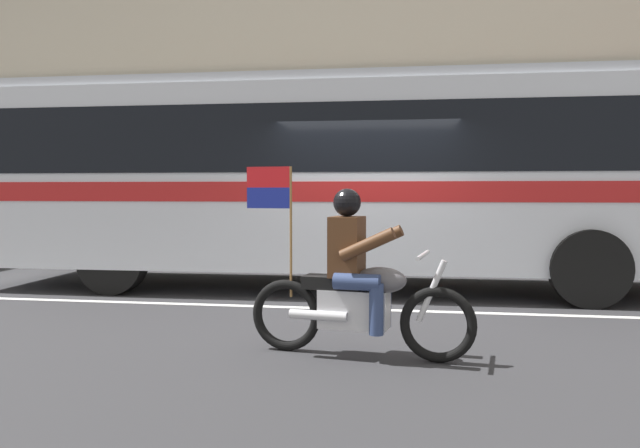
% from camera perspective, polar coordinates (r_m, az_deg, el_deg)
% --- Properties ---
extents(ground_plane, '(60.00, 60.00, 0.00)m').
position_cam_1_polar(ground_plane, '(8.80, 4.30, -7.06)').
color(ground_plane, '#2B2B2D').
extents(sidewalk_curb, '(28.00, 3.80, 0.15)m').
position_cam_1_polar(sidewalk_curb, '(13.83, 6.09, -3.05)').
color(sidewalk_curb, '#B7B2A8').
rests_on(sidewalk_curb, ground_plane).
extents(lane_center_stripe, '(26.60, 0.14, 0.01)m').
position_cam_1_polar(lane_center_stripe, '(8.21, 3.94, -7.76)').
color(lane_center_stripe, silver).
rests_on(lane_center_stripe, ground_plane).
extents(office_building_facade, '(28.00, 0.89, 10.97)m').
position_cam_1_polar(office_building_facade, '(16.51, 6.65, 16.90)').
color(office_building_facade, '#B2A893').
rests_on(office_building_facade, ground_plane).
extents(transit_bus, '(11.55, 2.77, 3.22)m').
position_cam_1_polar(transit_bus, '(9.87, 3.59, 5.03)').
color(transit_bus, silver).
rests_on(transit_bus, ground_plane).
extents(motorcycle_with_rider, '(2.18, 0.68, 1.78)m').
position_cam_1_polar(motorcycle_with_rider, '(5.84, 3.36, -5.59)').
color(motorcycle_with_rider, black).
rests_on(motorcycle_with_rider, ground_plane).
extents(fire_hydrant, '(0.22, 0.30, 0.75)m').
position_cam_1_polar(fire_hydrant, '(12.83, 4.96, -1.53)').
color(fire_hydrant, red).
rests_on(fire_hydrant, sidewalk_curb).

